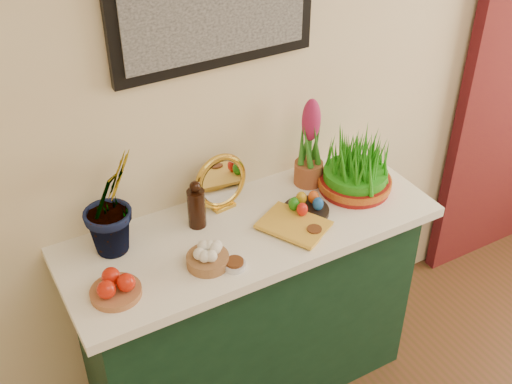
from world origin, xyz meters
TOP-DOWN VIEW (x-y plane):
  - sideboard at (-0.42, 2.00)m, footprint 1.30×0.45m
  - tablecloth at (-0.42, 2.00)m, footprint 1.40×0.55m
  - hyacinth_green at (-0.88, 2.13)m, footprint 0.32×0.30m
  - apple_bowl at (-0.97, 1.90)m, footprint 0.19×0.19m
  - garlic_basket at (-0.65, 1.88)m, footprint 0.17×0.17m
  - vinegar_cruet at (-0.59, 2.10)m, footprint 0.07×0.07m
  - mirror at (-0.46, 2.16)m, footprint 0.23×0.08m
  - book at (-0.37, 1.87)m, footprint 0.25×0.28m
  - spice_dish_left at (-0.58, 1.83)m, footprint 0.08×0.08m
  - spice_dish_right at (-0.25, 1.84)m, footprint 0.07×0.07m
  - egg_plate at (-0.20, 1.97)m, footprint 0.18×0.18m
  - hyacinth_pink at (-0.08, 2.13)m, footprint 0.11×0.11m
  - wheatgrass_sabzeh at (0.05, 2.00)m, footprint 0.29×0.29m

SIDE VIEW (x-z plane):
  - sideboard at x=-0.42m, z-range 0.00..0.85m
  - tablecloth at x=-0.42m, z-range 0.85..0.89m
  - spice_dish_right at x=-0.25m, z-range 0.89..0.92m
  - spice_dish_left at x=-0.58m, z-range 0.89..0.92m
  - book at x=-0.37m, z-range 0.89..0.92m
  - egg_plate at x=-0.20m, z-range 0.88..0.95m
  - garlic_basket at x=-0.65m, z-range 0.88..0.96m
  - apple_bowl at x=-0.97m, z-range 0.88..0.97m
  - vinegar_cruet at x=-0.59m, z-range 0.88..1.07m
  - wheatgrass_sabzeh at x=0.05m, z-range 0.88..1.11m
  - mirror at x=-0.46m, z-range 0.89..1.11m
  - hyacinth_pink at x=-0.08m, z-range 0.87..1.24m
  - hyacinth_green at x=-0.88m, z-range 0.89..1.39m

